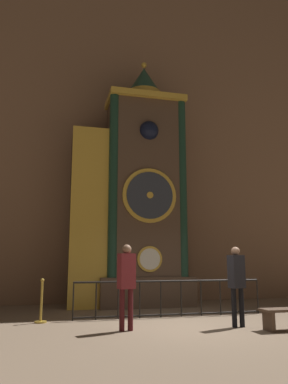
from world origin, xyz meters
TOP-DOWN VIEW (x-y plane):
  - ground_plane at (0.00, 0.00)m, footprint 28.00×28.00m
  - cathedral_back_wall at (-0.09, 5.19)m, footprint 24.00×0.32m
  - clock_tower at (-0.68, 3.95)m, footprint 3.96×1.78m
  - railing_fence at (-0.18, 1.48)m, footprint 5.02×0.05m
  - visitor_near at (-1.67, -0.12)m, footprint 0.38×0.30m
  - visitor_far at (0.79, -0.29)m, footprint 0.39×0.31m
  - stanchion_post at (-3.41, 1.36)m, footprint 0.28×0.28m

SIDE VIEW (x-z plane):
  - ground_plane at x=0.00m, z-range 0.00..0.00m
  - stanchion_post at x=-3.41m, z-range -0.18..0.83m
  - railing_fence at x=-0.18m, z-range 0.05..0.97m
  - visitor_far at x=0.79m, z-range 0.17..1.90m
  - visitor_near at x=-1.67m, z-range 0.18..1.94m
  - clock_tower at x=-0.68m, z-range -0.70..7.73m
  - cathedral_back_wall at x=-0.09m, z-range -0.01..15.96m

